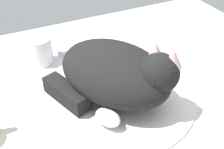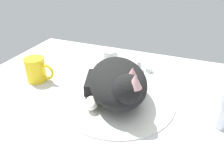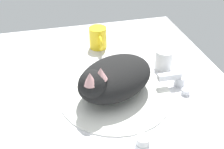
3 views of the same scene
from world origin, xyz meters
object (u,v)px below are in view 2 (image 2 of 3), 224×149
Objects in this scene: faucet at (136,66)px; cat at (118,82)px; toothpaste_bottle at (224,109)px; rinse_cup at (110,59)px; coffee_mug at (36,70)px.

faucet is 0.41× the size of cat.
toothpaste_bottle is at bearing -1.29° from cat.
rinse_cup is 46.95cm from toothpaste_bottle.
coffee_mug is at bearing -147.27° from faucet.
cat reaches higher than rinse_cup.
rinse_cup is at bearing 117.25° from cat.
rinse_cup is (20.76, 20.25, -0.79)cm from coffee_mug.
coffee_mug is at bearing -135.71° from rinse_cup.
rinse_cup is (-11.00, -0.16, 1.38)cm from faucet.
toothpaste_bottle reaches higher than coffee_mug.
coffee_mug is (-32.12, 1.82, -2.69)cm from cat.
cat is at bearing -62.75° from rinse_cup.
faucet is 11.09cm from rinse_cup.
rinse_cup reaches higher than faucet.
faucet is 37.93cm from toothpaste_bottle.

